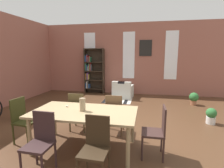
% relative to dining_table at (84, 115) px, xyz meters
% --- Properties ---
extents(ground_plane, '(11.82, 11.82, 0.00)m').
position_rel_dining_table_xyz_m(ground_plane, '(0.29, 0.63, -0.70)').
color(ground_plane, '#4E321F').
extents(back_wall_brick, '(9.15, 0.12, 3.31)m').
position_rel_dining_table_xyz_m(back_wall_brick, '(0.29, 5.24, 0.96)').
color(back_wall_brick, '#9E5C4D').
rests_on(back_wall_brick, ground).
extents(window_pane_0, '(0.55, 0.02, 2.15)m').
position_rel_dining_table_xyz_m(window_pane_0, '(-1.61, 5.17, 1.12)').
color(window_pane_0, white).
extents(window_pane_1, '(0.55, 0.02, 2.15)m').
position_rel_dining_table_xyz_m(window_pane_1, '(0.29, 5.17, 1.12)').
color(window_pane_1, white).
extents(window_pane_2, '(0.55, 0.02, 2.15)m').
position_rel_dining_table_xyz_m(window_pane_2, '(2.19, 5.17, 1.12)').
color(window_pane_2, white).
extents(dining_table, '(2.00, 1.07, 0.77)m').
position_rel_dining_table_xyz_m(dining_table, '(0.00, 0.00, 0.00)').
color(dining_table, '#9D835C').
rests_on(dining_table, ground).
extents(vase_on_table, '(0.11, 0.11, 0.25)m').
position_rel_dining_table_xyz_m(vase_on_table, '(-0.03, -0.00, 0.20)').
color(vase_on_table, '#998466').
rests_on(vase_on_table, dining_table).
extents(tealight_candle_0, '(0.04, 0.04, 0.03)m').
position_rel_dining_table_xyz_m(tealight_candle_0, '(-0.44, 0.17, 0.09)').
color(tealight_candle_0, silver).
rests_on(tealight_candle_0, dining_table).
extents(dining_chair_near_right, '(0.41, 0.41, 0.95)m').
position_rel_dining_table_xyz_m(dining_chair_near_right, '(0.45, -0.76, -0.19)').
color(dining_chair_near_right, '#2E2113').
rests_on(dining_chair_near_right, ground).
extents(dining_chair_far_left, '(0.40, 0.40, 0.95)m').
position_rel_dining_table_xyz_m(dining_chair_far_left, '(-0.45, 0.76, -0.19)').
color(dining_chair_far_left, '#453920').
rests_on(dining_chair_far_left, ground).
extents(dining_chair_near_left, '(0.41, 0.41, 0.95)m').
position_rel_dining_table_xyz_m(dining_chair_near_left, '(-0.45, -0.76, -0.19)').
color(dining_chair_near_left, '#311F20').
rests_on(dining_chair_near_left, ground).
extents(dining_chair_head_left, '(0.43, 0.43, 0.95)m').
position_rel_dining_table_xyz_m(dining_chair_head_left, '(-1.37, 0.01, -0.19)').
color(dining_chair_head_left, '#2F2F13').
rests_on(dining_chair_head_left, ground).
extents(dining_chair_head_right, '(0.41, 0.41, 0.95)m').
position_rel_dining_table_xyz_m(dining_chair_head_right, '(1.37, 0.00, -0.19)').
color(dining_chair_head_right, '#372320').
rests_on(dining_chair_head_right, ground).
extents(dining_chair_far_right, '(0.40, 0.40, 0.95)m').
position_rel_dining_table_xyz_m(dining_chair_far_right, '(0.45, 0.76, -0.19)').
color(dining_chair_far_right, brown).
rests_on(dining_chair_far_right, ground).
extents(bookshelf_tall, '(0.96, 0.31, 2.15)m').
position_rel_dining_table_xyz_m(bookshelf_tall, '(-1.41, 4.99, 0.40)').
color(bookshelf_tall, '#2D2319').
rests_on(bookshelf_tall, ground).
extents(armchair_white, '(0.87, 0.87, 0.75)m').
position_rel_dining_table_xyz_m(armchair_white, '(0.16, 4.28, -0.42)').
color(armchair_white, silver).
rests_on(armchair_white, ground).
extents(potted_plant_by_shelf, '(0.27, 0.27, 0.44)m').
position_rel_dining_table_xyz_m(potted_plant_by_shelf, '(2.90, 1.87, -0.47)').
color(potted_plant_by_shelf, silver).
rests_on(potted_plant_by_shelf, ground).
extents(potted_plant_corner, '(0.36, 0.36, 0.52)m').
position_rel_dining_table_xyz_m(potted_plant_corner, '(-2.49, 1.12, -0.40)').
color(potted_plant_corner, '#333338').
rests_on(potted_plant_corner, ground).
extents(potted_plant_window, '(0.33, 0.33, 0.47)m').
position_rel_dining_table_xyz_m(potted_plant_window, '(2.90, 3.71, -0.43)').
color(potted_plant_window, '#9E6042').
rests_on(potted_plant_window, ground).
extents(striped_rug, '(1.14, 1.00, 0.01)m').
position_rel_dining_table_xyz_m(striped_rug, '(0.01, 3.79, -0.69)').
color(striped_rug, black).
rests_on(striped_rug, ground).
extents(framed_picture, '(0.56, 0.03, 0.72)m').
position_rel_dining_table_xyz_m(framed_picture, '(1.06, 5.16, 1.46)').
color(framed_picture, black).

